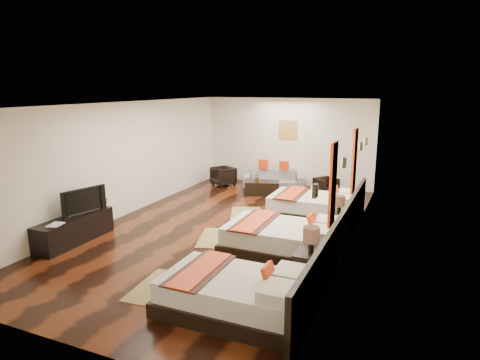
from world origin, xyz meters
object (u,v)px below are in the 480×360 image
at_px(bed_mid, 286,239).
at_px(nightstand_b, 338,222).
at_px(nightstand_a, 310,265).
at_px(tv, 81,201).
at_px(armchair_left, 223,176).
at_px(book, 50,225).
at_px(armchair_right, 326,186).
at_px(tv_console, 75,229).
at_px(sofa, 273,178).
at_px(bed_far, 316,206).
at_px(coffee_table, 262,188).
at_px(figurine, 101,200).
at_px(bed_near, 237,294).
at_px(table_plant, 257,177).

height_order(bed_mid, nightstand_b, nightstand_b).
distance_m(nightstand_a, nightstand_b, 2.46).
distance_m(nightstand_a, tv, 4.92).
relative_size(nightstand_b, armchair_left, 1.34).
xyz_separation_m(bed_mid, book, (-4.20, -1.71, 0.27)).
distance_m(nightstand_b, armchair_right, 3.47).
xyz_separation_m(tv_console, sofa, (2.21, 6.23, 0.01)).
distance_m(bed_mid, nightstand_a, 1.31).
relative_size(bed_far, armchair_left, 3.29).
bearing_deg(nightstand_b, tv_console, -153.07).
height_order(tv, coffee_table, tv).
height_order(figurine, armchair_left, figurine).
xyz_separation_m(bed_mid, figurine, (-4.20, -0.30, 0.41)).
bearing_deg(bed_mid, bed_near, -90.05).
height_order(bed_far, table_plant, bed_far).
height_order(bed_mid, tv, tv).
xyz_separation_m(bed_mid, sofa, (-1.99, 5.11, -0.02)).
distance_m(nightstand_a, sofa, 6.76).
xyz_separation_m(nightstand_a, book, (-4.95, -0.64, 0.22)).
relative_size(nightstand_b, coffee_table, 0.90).
distance_m(figurine, sofa, 5.85).
distance_m(bed_near, book, 4.25).
distance_m(bed_far, armchair_right, 2.26).
height_order(bed_near, nightstand_b, nightstand_b).
distance_m(bed_far, nightstand_b, 1.32).
relative_size(armchair_right, coffee_table, 0.59).
height_order(bed_mid, figurine, bed_mid).
height_order(tv, book, tv).
relative_size(bed_near, tv_console, 1.19).
xyz_separation_m(book, armchair_right, (3.98, 6.44, -0.30)).
distance_m(tv_console, tv, 0.60).
bearing_deg(sofa, bed_far, -72.85).
relative_size(bed_near, armchair_right, 3.64).
relative_size(nightstand_b, figurine, 2.91).
bearing_deg(sofa, nightstand_b, -73.56).
bearing_deg(sofa, bed_near, -94.90).
bearing_deg(book, tv, 86.42).
relative_size(figurine, sofa, 0.16).
relative_size(tv_console, figurine, 5.82).
height_order(tv, figurine, tv).
xyz_separation_m(armchair_left, armchair_right, (3.34, 0.06, -0.04)).
distance_m(coffee_table, table_plant, 0.36).
xyz_separation_m(book, sofa, (2.21, 6.82, -0.28)).
xyz_separation_m(bed_far, tv_console, (-4.20, -3.59, -0.01)).
height_order(figurine, armchair_right, figurine).
distance_m(tv, figurine, 0.63).
height_order(bed_far, coffee_table, bed_far).
bearing_deg(sofa, tv_console, -129.43).
bearing_deg(bed_near, coffee_table, 107.36).
height_order(tv_console, table_plant, table_plant).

